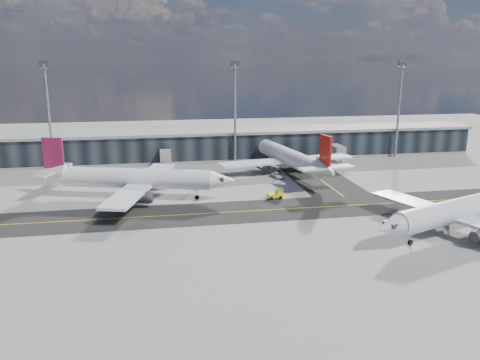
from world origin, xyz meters
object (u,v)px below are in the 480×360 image
at_px(airliner_redtail, 290,158).
at_px(baggage_tug, 276,194).
at_px(airliner_af, 134,179).
at_px(service_van, 278,175).
at_px(airliner_near, 462,209).

xyz_separation_m(airliner_redtail, baggage_tug, (-9.16, -21.40, -3.27)).
xyz_separation_m(airliner_af, service_van, (35.06, 11.53, -3.61)).
height_order(airliner_redtail, service_van, airliner_redtail).
bearing_deg(airliner_near, baggage_tug, 27.30).
distance_m(airliner_redtail, baggage_tug, 23.50).
relative_size(airliner_redtail, baggage_tug, 13.02).
height_order(airliner_af, airliner_redtail, airliner_af).
xyz_separation_m(airliner_near, baggage_tug, (-27.10, 24.66, -2.99)).
relative_size(airliner_near, service_van, 8.21).
height_order(airliner_near, service_van, airliner_near).
height_order(airliner_redtail, airliner_near, airliner_redtail).
bearing_deg(airliner_redtail, baggage_tug, -122.97).
bearing_deg(service_van, airliner_af, -173.19).
relative_size(airliner_near, baggage_tug, 11.80).
bearing_deg(airliner_af, airliner_near, 77.53).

